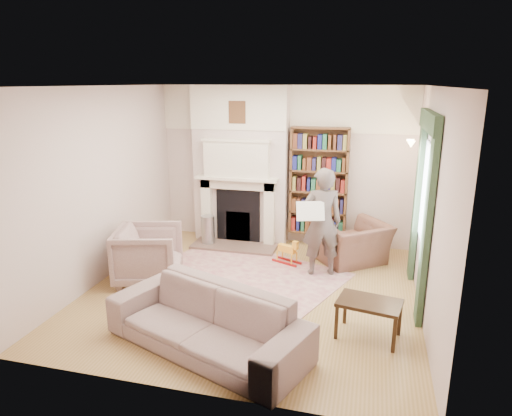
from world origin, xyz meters
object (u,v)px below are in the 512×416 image
(bookcase, at_px, (319,181))
(armchair_reading, at_px, (353,243))
(armchair_left, at_px, (149,255))
(paraffin_heater, at_px, (208,231))
(man_reading, at_px, (322,222))
(coffee_table, at_px, (368,319))
(sofa, at_px, (207,321))
(rocking_horse, at_px, (287,251))

(bookcase, height_order, armchair_reading, bookcase)
(bookcase, bearing_deg, armchair_left, -135.43)
(armchair_reading, height_order, paraffin_heater, armchair_reading)
(man_reading, bearing_deg, coffee_table, 96.31)
(armchair_left, xyz_separation_m, paraffin_heater, (0.31, 1.66, -0.14))
(bookcase, height_order, coffee_table, bookcase)
(bookcase, distance_m, armchair_reading, 1.27)
(armchair_reading, distance_m, sofa, 3.27)
(bookcase, xyz_separation_m, coffee_table, (0.96, -2.94, -0.95))
(bookcase, xyz_separation_m, armchair_left, (-2.20, -2.16, -0.76))
(bookcase, bearing_deg, man_reading, -80.58)
(armchair_left, distance_m, sofa, 2.06)
(armchair_left, bearing_deg, sofa, -151.02)
(bookcase, height_order, sofa, bookcase)
(sofa, bearing_deg, coffee_table, 42.88)
(bookcase, distance_m, paraffin_heater, 2.15)
(paraffin_heater, bearing_deg, coffee_table, -40.58)
(armchair_left, xyz_separation_m, coffee_table, (3.15, -0.78, -0.19))
(bookcase, relative_size, sofa, 0.80)
(sofa, xyz_separation_m, rocking_horse, (0.40, 2.63, -0.13))
(bookcase, relative_size, rocking_horse, 3.95)
(man_reading, height_order, rocking_horse, man_reading)
(armchair_reading, relative_size, coffee_table, 1.46)
(armchair_reading, relative_size, rocking_horse, 2.19)
(coffee_table, bearing_deg, armchair_left, 177.11)
(bookcase, xyz_separation_m, rocking_horse, (-0.36, -0.99, -0.97))
(armchair_reading, relative_size, armchair_left, 1.13)
(armchair_reading, height_order, rocking_horse, armchair_reading)
(bookcase, height_order, man_reading, bookcase)
(armchair_reading, bearing_deg, paraffin_heater, -41.80)
(bookcase, distance_m, sofa, 3.80)
(bookcase, bearing_deg, paraffin_heater, -165.06)
(bookcase, bearing_deg, sofa, -101.75)
(bookcase, xyz_separation_m, sofa, (-0.75, -3.63, -0.84))
(coffee_table, bearing_deg, armchair_reading, 108.39)
(armchair_left, height_order, coffee_table, armchair_left)
(rocking_horse, bearing_deg, paraffin_heater, -173.89)
(bookcase, xyz_separation_m, man_reading, (0.21, -1.28, -0.35))
(armchair_reading, relative_size, man_reading, 0.62)
(coffee_table, bearing_deg, paraffin_heater, 150.38)
(sofa, height_order, coffee_table, sofa)
(armchair_reading, bearing_deg, coffee_table, 59.58)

